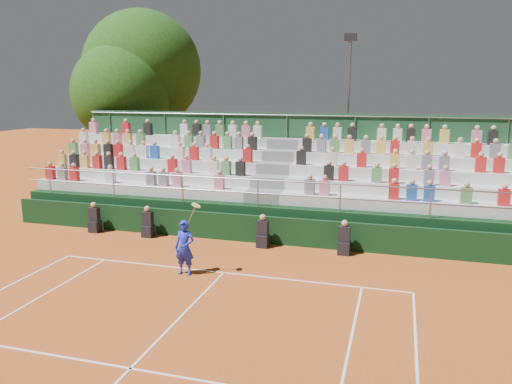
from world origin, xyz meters
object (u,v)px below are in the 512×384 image
(tree_east, at_px, (142,70))
(floodlight_mast, at_px, (348,103))
(tennis_player, at_px, (185,248))
(tree_west, at_px, (122,93))

(tree_east, bearing_deg, floodlight_mast, -4.12)
(tennis_player, distance_m, tree_west, 15.45)
(tennis_player, xyz_separation_m, floodlight_mast, (3.33, 12.85, 3.90))
(floodlight_mast, bearing_deg, tree_east, 175.88)
(tennis_player, bearing_deg, tree_west, 126.98)
(tennis_player, relative_size, tree_east, 0.22)
(tree_east, bearing_deg, tree_west, -98.33)
(tennis_player, xyz_separation_m, tree_west, (-8.91, 11.84, 4.37))
(tennis_player, bearing_deg, floodlight_mast, 75.46)
(tennis_player, height_order, floodlight_mast, floodlight_mast)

